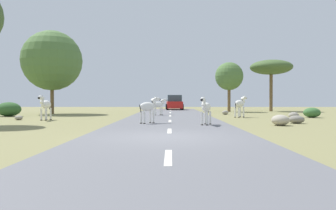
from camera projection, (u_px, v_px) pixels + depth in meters
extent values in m
plane|color=olive|center=(166.00, 138.00, 11.30)|extent=(90.00, 90.00, 0.00)
cube|color=slate|center=(169.00, 137.00, 11.30)|extent=(6.00, 64.00, 0.05)
cube|color=silver|center=(168.00, 157.00, 7.30)|extent=(0.16, 2.00, 0.01)
cube|color=silver|center=(169.00, 131.00, 13.30)|extent=(0.16, 2.00, 0.01)
cube|color=silver|center=(170.00, 121.00, 19.30)|extent=(0.16, 2.00, 0.01)
cube|color=silver|center=(170.00, 116.00, 25.29)|extent=(0.16, 2.00, 0.01)
cube|color=silver|center=(170.00, 113.00, 31.29)|extent=(0.16, 2.00, 0.01)
cube|color=silver|center=(170.00, 110.00, 37.29)|extent=(0.16, 2.00, 0.01)
ellipsoid|color=silver|center=(206.00, 107.00, 16.48)|extent=(0.70, 1.05, 0.46)
cylinder|color=silver|center=(202.00, 118.00, 16.23)|extent=(0.13, 0.13, 0.66)
cylinder|color=#28231E|center=(202.00, 125.00, 16.24)|extent=(0.14, 0.14, 0.04)
cylinder|color=silver|center=(207.00, 118.00, 16.15)|extent=(0.13, 0.13, 0.66)
cylinder|color=#28231E|center=(207.00, 125.00, 16.15)|extent=(0.14, 0.14, 0.04)
cylinder|color=silver|center=(205.00, 118.00, 16.83)|extent=(0.13, 0.13, 0.66)
cylinder|color=#28231E|center=(205.00, 124.00, 16.84)|extent=(0.14, 0.14, 0.04)
cylinder|color=silver|center=(210.00, 118.00, 16.74)|extent=(0.13, 0.13, 0.66)
cylinder|color=#28231E|center=(210.00, 124.00, 16.75)|extent=(0.14, 0.14, 0.04)
cylinder|color=silver|center=(204.00, 103.00, 16.04)|extent=(0.29, 0.39, 0.39)
cube|color=black|center=(204.00, 101.00, 16.04)|extent=(0.14, 0.31, 0.27)
ellipsoid|color=silver|center=(203.00, 99.00, 15.82)|extent=(0.31, 0.46, 0.21)
ellipsoid|color=black|center=(202.00, 100.00, 15.66)|extent=(0.17, 0.18, 0.13)
cone|color=silver|center=(202.00, 97.00, 15.94)|extent=(0.10, 0.10, 0.12)
cone|color=silver|center=(204.00, 97.00, 15.90)|extent=(0.10, 0.10, 0.12)
cylinder|color=black|center=(209.00, 109.00, 16.94)|extent=(0.08, 0.14, 0.39)
ellipsoid|color=silver|center=(158.00, 105.00, 26.41)|extent=(0.98, 0.85, 0.44)
cylinder|color=silver|center=(162.00, 111.00, 26.49)|extent=(0.13, 0.13, 0.64)
cylinder|color=#28231E|center=(162.00, 115.00, 26.50)|extent=(0.15, 0.15, 0.04)
cylinder|color=silver|center=(160.00, 111.00, 26.69)|extent=(0.13, 0.13, 0.64)
cylinder|color=#28231E|center=(160.00, 115.00, 26.69)|extent=(0.15, 0.15, 0.04)
cylinder|color=silver|center=(155.00, 111.00, 26.14)|extent=(0.13, 0.13, 0.64)
cylinder|color=#28231E|center=(155.00, 115.00, 26.15)|extent=(0.15, 0.15, 0.04)
cylinder|color=silver|center=(154.00, 111.00, 26.34)|extent=(0.13, 0.13, 0.64)
cylinder|color=#28231E|center=(154.00, 115.00, 26.34)|extent=(0.15, 0.15, 0.04)
cylinder|color=silver|center=(163.00, 102.00, 26.66)|extent=(0.37, 0.33, 0.38)
cube|color=black|center=(163.00, 101.00, 26.66)|extent=(0.27, 0.21, 0.26)
ellipsoid|color=silver|center=(165.00, 100.00, 26.78)|extent=(0.43, 0.38, 0.20)
ellipsoid|color=black|center=(167.00, 100.00, 26.88)|extent=(0.19, 0.18, 0.12)
cone|color=silver|center=(164.00, 99.00, 26.68)|extent=(0.11, 0.11, 0.12)
cone|color=silver|center=(163.00, 99.00, 26.77)|extent=(0.11, 0.11, 0.12)
cylinder|color=black|center=(153.00, 106.00, 26.14)|extent=(0.13, 0.10, 0.38)
ellipsoid|color=silver|center=(147.00, 107.00, 17.42)|extent=(0.96, 0.99, 0.47)
cylinder|color=silver|center=(153.00, 117.00, 17.58)|extent=(0.14, 0.14, 0.67)
cylinder|color=#28231E|center=(153.00, 123.00, 17.58)|extent=(0.16, 0.16, 0.04)
cylinder|color=silver|center=(150.00, 117.00, 17.75)|extent=(0.14, 0.14, 0.67)
cylinder|color=#28231E|center=(150.00, 123.00, 17.75)|extent=(0.16, 0.16, 0.04)
cylinder|color=silver|center=(144.00, 117.00, 17.11)|extent=(0.14, 0.14, 0.67)
cylinder|color=#28231E|center=(144.00, 123.00, 17.11)|extent=(0.16, 0.16, 0.04)
cylinder|color=silver|center=(141.00, 117.00, 17.28)|extent=(0.14, 0.14, 0.67)
cylinder|color=#28231E|center=(141.00, 123.00, 17.29)|extent=(0.16, 0.16, 0.04)
cylinder|color=silver|center=(154.00, 102.00, 17.76)|extent=(0.37, 0.38, 0.40)
cube|color=black|center=(154.00, 100.00, 17.76)|extent=(0.25, 0.26, 0.27)
ellipsoid|color=silver|center=(157.00, 99.00, 17.92)|extent=(0.42, 0.44, 0.22)
ellipsoid|color=black|center=(159.00, 99.00, 18.05)|extent=(0.19, 0.20, 0.13)
cone|color=silver|center=(156.00, 97.00, 17.80)|extent=(0.11, 0.11, 0.13)
cone|color=silver|center=(155.00, 97.00, 17.89)|extent=(0.11, 0.11, 0.13)
cylinder|color=black|center=(140.00, 109.00, 17.06)|extent=(0.12, 0.13, 0.40)
ellipsoid|color=silver|center=(239.00, 104.00, 24.04)|extent=(1.05, 1.13, 0.52)
cylinder|color=silver|center=(244.00, 112.00, 24.23)|extent=(0.16, 0.16, 0.75)
cylinder|color=#28231E|center=(244.00, 117.00, 24.23)|extent=(0.18, 0.18, 0.05)
cylinder|color=silver|center=(240.00, 112.00, 24.41)|extent=(0.16, 0.16, 0.75)
cylinder|color=#28231E|center=(240.00, 117.00, 24.42)|extent=(0.18, 0.18, 0.05)
cylinder|color=silver|center=(239.00, 112.00, 23.68)|extent=(0.16, 0.16, 0.75)
cylinder|color=#28231E|center=(239.00, 117.00, 23.69)|extent=(0.18, 0.18, 0.05)
cylinder|color=silver|center=(235.00, 112.00, 23.87)|extent=(0.16, 0.16, 0.75)
cylinder|color=#28231E|center=(235.00, 117.00, 23.87)|extent=(0.18, 0.18, 0.05)
cylinder|color=silver|center=(243.00, 100.00, 24.43)|extent=(0.41, 0.43, 0.44)
cube|color=black|center=(243.00, 99.00, 24.43)|extent=(0.27, 0.30, 0.31)
ellipsoid|color=silver|center=(245.00, 98.00, 24.62)|extent=(0.46, 0.50, 0.24)
ellipsoid|color=black|center=(246.00, 98.00, 24.77)|extent=(0.22, 0.22, 0.14)
cone|color=silver|center=(245.00, 96.00, 24.48)|extent=(0.13, 0.13, 0.14)
cone|color=silver|center=(243.00, 96.00, 24.58)|extent=(0.13, 0.13, 0.14)
cylinder|color=black|center=(236.00, 105.00, 23.62)|extent=(0.13, 0.14, 0.45)
ellipsoid|color=silver|center=(46.00, 105.00, 20.92)|extent=(0.50, 1.12, 0.52)
cylinder|color=silver|center=(41.00, 114.00, 20.58)|extent=(0.12, 0.12, 0.75)
cylinder|color=#28231E|center=(41.00, 120.00, 20.59)|extent=(0.13, 0.13, 0.05)
cylinder|color=silver|center=(46.00, 114.00, 20.57)|extent=(0.12, 0.12, 0.75)
cylinder|color=#28231E|center=(46.00, 120.00, 20.57)|extent=(0.13, 0.13, 0.05)
cylinder|color=silver|center=(46.00, 114.00, 21.30)|extent=(0.12, 0.12, 0.75)
cylinder|color=#28231E|center=(46.00, 119.00, 21.31)|extent=(0.13, 0.13, 0.05)
cylinder|color=silver|center=(51.00, 114.00, 21.28)|extent=(0.12, 0.12, 0.75)
cylinder|color=#28231E|center=(51.00, 119.00, 21.29)|extent=(0.13, 0.13, 0.05)
cylinder|color=silver|center=(42.00, 100.00, 20.39)|extent=(0.22, 0.40, 0.44)
cube|color=black|center=(42.00, 99.00, 20.39)|extent=(0.06, 0.37, 0.30)
ellipsoid|color=silver|center=(40.00, 98.00, 20.13)|extent=(0.23, 0.49, 0.24)
ellipsoid|color=black|center=(39.00, 98.00, 19.94)|extent=(0.15, 0.18, 0.14)
cone|color=silver|center=(40.00, 96.00, 20.25)|extent=(0.10, 0.10, 0.14)
cone|color=silver|center=(42.00, 96.00, 20.24)|extent=(0.10, 0.10, 0.14)
cylinder|color=black|center=(50.00, 106.00, 21.47)|extent=(0.05, 0.16, 0.44)
cube|color=red|center=(174.00, 105.00, 40.32)|extent=(1.96, 4.27, 0.80)
cube|color=#334751|center=(174.00, 98.00, 40.10)|extent=(1.72, 2.26, 0.76)
cube|color=black|center=(174.00, 107.00, 42.48)|extent=(1.71, 0.23, 0.24)
cylinder|color=black|center=(181.00, 107.00, 41.70)|extent=(0.25, 0.69, 0.68)
cylinder|color=black|center=(167.00, 107.00, 41.64)|extent=(0.25, 0.69, 0.68)
cylinder|color=black|center=(183.00, 107.00, 39.00)|extent=(0.25, 0.69, 0.68)
cylinder|color=black|center=(167.00, 107.00, 38.95)|extent=(0.25, 0.69, 0.68)
cylinder|color=brown|center=(229.00, 100.00, 34.69)|extent=(0.31, 0.31, 2.51)
sphere|color=#4C7038|center=(229.00, 76.00, 34.64)|extent=(2.88, 2.88, 2.88)
cylinder|color=brown|center=(271.00, 93.00, 36.26)|extent=(0.35, 0.35, 3.95)
ellipsoid|color=#425B2D|center=(271.00, 67.00, 36.21)|extent=(4.49, 4.49, 1.57)
cylinder|color=brown|center=(52.00, 99.00, 29.63)|extent=(0.31, 0.31, 2.60)
sphere|color=#4C7038|center=(52.00, 61.00, 29.57)|extent=(5.24, 5.24, 5.24)
ellipsoid|color=#2D5628|center=(9.00, 109.00, 25.51)|extent=(1.80, 1.62, 1.08)
ellipsoid|color=#386633|center=(312.00, 113.00, 23.79)|extent=(1.18, 1.06, 0.71)
ellipsoid|color=gray|center=(296.00, 119.00, 18.05)|extent=(0.86, 0.68, 0.43)
ellipsoid|color=gray|center=(294.00, 116.00, 21.79)|extent=(0.68, 0.55, 0.47)
ellipsoid|color=gray|center=(225.00, 112.00, 28.33)|extent=(0.54, 0.42, 0.36)
ellipsoid|color=#A89E8C|center=(280.00, 120.00, 16.64)|extent=(0.87, 0.91, 0.54)
ellipsoid|color=gray|center=(19.00, 118.00, 21.06)|extent=(0.49, 0.47, 0.28)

